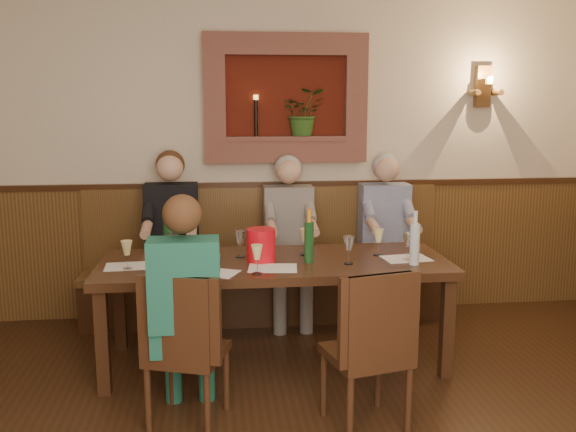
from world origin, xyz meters
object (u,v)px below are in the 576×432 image
Objects in this scene: water_bottle at (415,243)px; person_bench_right at (386,252)px; chair_near_right at (367,381)px; wine_bottle_green_a at (309,241)px; dining_table at (275,271)px; person_bench_left at (172,256)px; bench at (264,281)px; person_chair_front at (187,330)px; chair_near_left at (187,379)px; spittoon_bucket at (261,245)px; wine_bottle_green_b at (168,237)px; person_bench_mid at (289,255)px.

person_bench_right is at bearing 84.89° from water_bottle.
wine_bottle_green_a is (-0.21, 0.87, 0.62)m from chair_near_right.
dining_table is 6.55× the size of water_bottle.
chair_near_right is 2.18m from person_bench_left.
person_bench_right is (0.58, 1.79, 0.30)m from chair_near_right.
person_bench_left is at bearing 110.09° from chair_near_right.
bench is 3.17× the size of chair_near_right.
chair_near_left is at bearing -115.49° from person_chair_front.
wine_bottle_green_b is (-0.64, 0.17, 0.04)m from spittoon_bucket.
chair_near_left is 0.68× the size of person_chair_front.
person_bench_mid reaches higher than water_bottle.
bench reaches higher than chair_near_right.
wine_bottle_green_a is 1.00× the size of wine_bottle_green_b.
spittoon_bucket is 0.66m from wine_bottle_green_b.
water_bottle is (0.92, -0.22, 0.22)m from dining_table.
person_bench_left is 3.90× the size of wine_bottle_green_b.
person_bench_mid is at bearing 76.60° from dining_table.
spittoon_bucket reaches higher than chair_near_left.
chair_near_right is at bearing -107.99° from person_bench_right.
person_bench_right reaches higher than water_bottle.
spittoon_bucket reaches higher than dining_table.
wine_bottle_green_a is 0.99m from wine_bottle_green_b.
person_bench_left is at bearing 147.89° from water_bottle.
person_chair_front is at bearing -115.57° from person_bench_mid.
dining_table is 1.13m from person_bench_left.
water_bottle is (1.02, -0.21, 0.04)m from spittoon_bucket.
dining_table is 0.78m from wine_bottle_green_b.
person_bench_right is 6.22× the size of spittoon_bucket.
person_bench_left is at bearing -179.91° from person_bench_mid.
spittoon_bucket is (-1.11, -0.85, 0.28)m from person_bench_right.
bench is 8.19× the size of water_bottle.
person_chair_front reaches higher than wine_bottle_green_a.
wine_bottle_green_b is at bearing 167.07° from water_bottle.
person_bench_mid reaches higher than chair_near_right.
chair_near_left is at bearing -115.57° from person_bench_mid.
person_bench_left is at bearing 114.51° from chair_near_left.
person_bench_mid reaches higher than bench.
person_bench_right is 1.43m from spittoon_bucket.
wine_bottle_green_a reaches higher than chair_near_right.
bench is 2.22× the size of person_chair_front.
bench is 13.30× the size of spittoon_bucket.
wine_bottle_green_a reaches higher than bench.
spittoon_bucket is (-0.09, -0.95, 0.54)m from bench.
wine_bottle_green_b is at bearing 117.28° from chair_near_left.
dining_table is 1.71× the size of person_bench_right.
bench is 0.34m from person_bench_mid.
person_bench_right reaches higher than wine_bottle_green_b.
person_bench_right is at bearing 0.04° from person_bench_left.
chair_near_left is at bearing -83.84° from person_bench_left.
chair_near_right is (1.02, -0.16, 0.01)m from chair_near_left.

